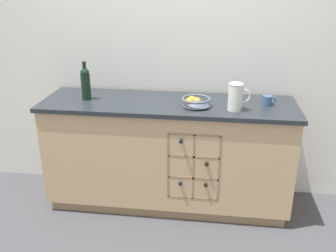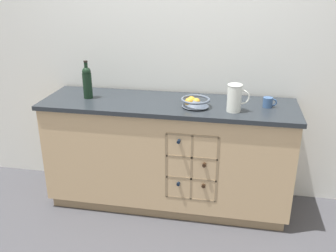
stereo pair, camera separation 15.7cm
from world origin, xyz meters
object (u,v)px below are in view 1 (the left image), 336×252
object	(u,v)px
standing_wine_bottle	(86,83)
ceramic_mug	(268,101)
white_pitcher	(236,96)
fruit_bowl	(196,101)

from	to	relation	value
standing_wine_bottle	ceramic_mug	bearing A→B (deg)	1.25
white_pitcher	ceramic_mug	distance (m)	0.30
white_pitcher	ceramic_mug	size ratio (longest dim) A/B	1.94
fruit_bowl	ceramic_mug	size ratio (longest dim) A/B	2.10
white_pitcher	standing_wine_bottle	size ratio (longest dim) A/B	0.67
fruit_bowl	ceramic_mug	xyz separation A→B (m)	(0.56, 0.10, -0.01)
standing_wine_bottle	white_pitcher	bearing A→B (deg)	-5.42
fruit_bowl	white_pitcher	xyz separation A→B (m)	(0.30, -0.04, 0.06)
ceramic_mug	standing_wine_bottle	bearing A→B (deg)	-178.75
ceramic_mug	white_pitcher	bearing A→B (deg)	-150.36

